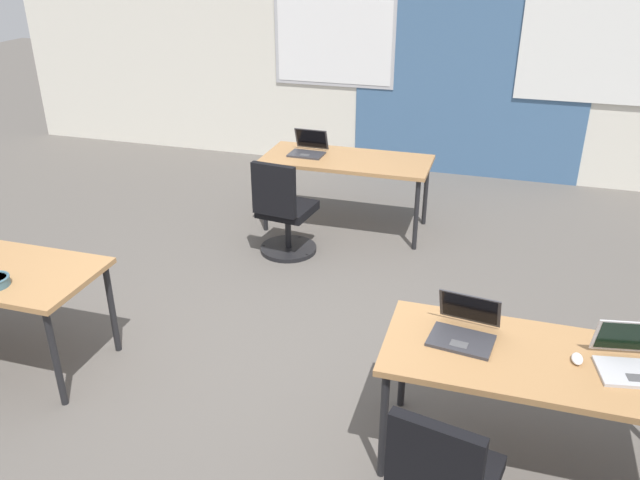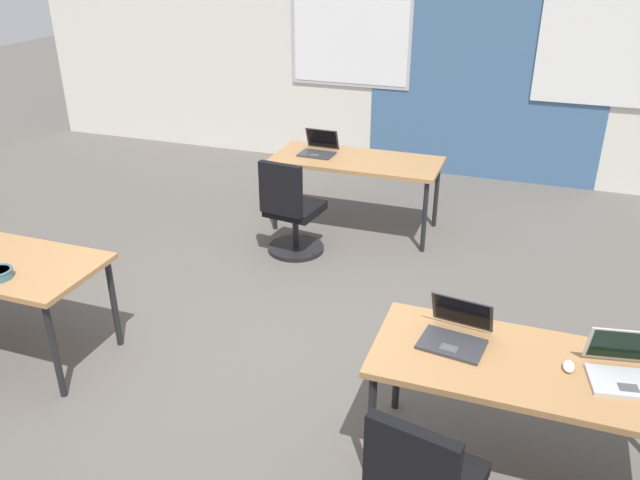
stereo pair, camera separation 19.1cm
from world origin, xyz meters
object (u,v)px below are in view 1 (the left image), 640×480
laptop_near_right_end (631,360)px  laptop_far_left (308,149)px  desk_near_right (540,367)px  laptop_near_right_inner (464,329)px  desk_far_center (347,164)px  mouse_near_right_end (577,359)px  chair_far_left (284,216)px

laptop_near_right_end → laptop_far_left: size_ratio=1.11×
desk_near_right → laptop_near_right_end: laptop_near_right_end is taller
laptop_far_left → laptop_near_right_inner: (1.75, -2.75, -0.00)m
desk_far_center → laptop_near_right_inner: 3.04m
laptop_far_left → laptop_near_right_end: bearing=-45.5°
laptop_far_left → mouse_near_right_end: bearing=-48.6°
desk_near_right → laptop_near_right_end: 0.43m
laptop_near_right_end → chair_far_left: bearing=131.5°
desk_near_right → mouse_near_right_end: size_ratio=15.97×
desk_far_center → laptop_near_right_inner: laptop_near_right_inner is taller
laptop_far_left → chair_far_left: 0.87m
laptop_near_right_end → chair_far_left: 3.27m
chair_far_left → desk_near_right: bearing=143.4°
laptop_near_right_end → mouse_near_right_end: (-0.25, -0.02, -0.03)m
mouse_near_right_end → laptop_far_left: laptop_far_left is taller
mouse_near_right_end → chair_far_left: bearing=138.5°
chair_far_left → mouse_near_right_end: bearing=145.8°
desk_near_right → laptop_near_right_inner: size_ratio=4.32×
desk_far_center → mouse_near_right_end: 3.38m
desk_near_right → desk_far_center: 3.30m
laptop_near_right_inner → laptop_near_right_end: bearing=4.9°
chair_far_left → laptop_near_right_end: bearing=148.9°
laptop_near_right_end → mouse_near_right_end: bearing=174.1°
desk_near_right → mouse_near_right_end: 0.19m
laptop_near_right_end → laptop_near_right_inner: size_ratio=1.02×
laptop_far_left → chair_far_left: (0.02, -0.77, -0.39)m
desk_far_center → chair_far_left: size_ratio=1.74×
laptop_near_right_end → laptop_far_left: bearing=122.4°
desk_near_right → laptop_near_right_end: bearing=5.1°
mouse_near_right_end → laptop_far_left: (-2.32, 2.81, 0.03)m
mouse_near_right_end → chair_far_left: size_ratio=0.11×
desk_near_right → laptop_near_right_end: size_ratio=4.24×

